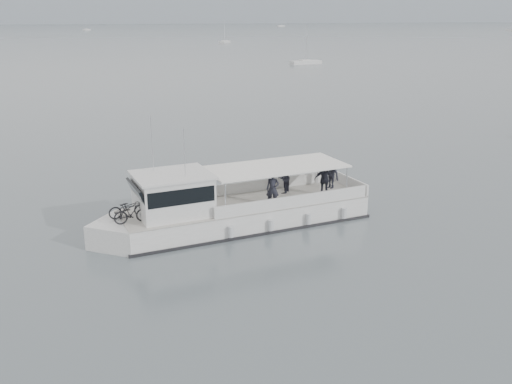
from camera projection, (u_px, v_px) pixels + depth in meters
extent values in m
plane|color=#525C60|center=(303.00, 238.00, 25.68)|extent=(1400.00, 1400.00, 0.00)
cube|color=#939EA8|center=(112.00, 8.00, 538.94)|extent=(1400.00, 90.00, 28.00)
cube|color=white|center=(246.00, 216.00, 27.12)|extent=(12.12, 5.18, 1.27)
cube|color=white|center=(122.00, 235.00, 24.79)|extent=(3.13, 3.13, 1.27)
cube|color=beige|center=(246.00, 203.00, 26.93)|extent=(12.12, 5.18, 0.06)
cube|color=black|center=(246.00, 224.00, 27.24)|extent=(12.34, 5.34, 0.18)
cube|color=white|center=(266.00, 185.00, 28.85)|extent=(7.73, 1.50, 0.59)
cube|color=white|center=(294.00, 202.00, 26.24)|extent=(7.73, 1.50, 0.59)
cube|color=white|center=(350.00, 183.00, 29.16)|extent=(0.66, 3.10, 0.59)
cube|color=white|center=(173.00, 195.00, 25.27)|extent=(3.56, 3.16, 1.76)
cube|color=black|center=(139.00, 196.00, 24.62)|extent=(0.98, 2.51, 1.13)
cube|color=black|center=(173.00, 189.00, 25.18)|extent=(3.37, 3.17, 0.69)
cube|color=white|center=(172.00, 175.00, 24.99)|extent=(3.78, 3.39, 0.10)
cube|color=white|center=(276.00, 167.00, 27.07)|extent=(7.08, 4.08, 0.08)
cylinder|color=silver|center=(225.00, 200.00, 24.88)|extent=(0.07, 0.07, 1.62)
cylinder|color=silver|center=(204.00, 183.00, 27.25)|extent=(0.07, 0.07, 1.62)
cylinder|color=silver|center=(347.00, 183.00, 27.37)|extent=(0.07, 0.07, 1.62)
cylinder|color=silver|center=(318.00, 169.00, 29.75)|extent=(0.07, 0.07, 1.62)
cylinder|color=silver|center=(152.00, 144.00, 25.13)|extent=(0.03, 0.03, 2.55)
cylinder|color=silver|center=(184.00, 154.00, 24.22)|extent=(0.03, 0.03, 2.15)
cylinder|color=silver|center=(231.00, 232.00, 25.03)|extent=(0.27, 0.27, 0.49)
cylinder|color=silver|center=(271.00, 225.00, 25.81)|extent=(0.27, 0.27, 0.49)
cylinder|color=silver|center=(309.00, 219.00, 26.59)|extent=(0.27, 0.27, 0.49)
cylinder|color=silver|center=(344.00, 213.00, 27.37)|extent=(0.27, 0.27, 0.49)
imported|color=black|center=(128.00, 208.00, 24.96)|extent=(1.76, 0.88, 0.88)
imported|color=black|center=(132.00, 213.00, 24.27)|extent=(1.60, 0.71, 0.93)
imported|color=#23242E|center=(273.00, 189.00, 26.31)|extent=(0.69, 0.57, 1.65)
imported|color=#23242E|center=(284.00, 177.00, 28.21)|extent=(0.97, 1.01, 1.65)
imported|color=#23242E|center=(324.00, 180.00, 27.73)|extent=(1.04, 0.78, 1.65)
imported|color=#23242E|center=(331.00, 173.00, 28.97)|extent=(1.02, 1.22, 1.65)
cube|color=white|center=(512.00, 30.00, 321.57)|extent=(5.70, 6.44, 0.75)
cube|color=white|center=(512.00, 29.00, 321.48)|extent=(2.86, 2.93, 0.45)
cube|color=white|center=(225.00, 42.00, 190.05)|extent=(4.95, 6.34, 0.75)
cube|color=white|center=(225.00, 41.00, 189.96)|extent=(2.62, 2.77, 0.45)
cylinder|color=silver|center=(225.00, 31.00, 188.93)|extent=(0.08, 0.08, 6.84)
cube|color=white|center=(87.00, 30.00, 326.57)|extent=(4.37, 5.50, 0.75)
cube|color=white|center=(86.00, 29.00, 326.48)|extent=(2.30, 2.41, 0.45)
cylinder|color=silver|center=(86.00, 24.00, 325.59)|extent=(0.08, 0.08, 5.96)
cube|color=white|center=(281.00, 26.00, 419.81)|extent=(6.53, 4.32, 0.75)
cube|color=white|center=(281.00, 26.00, 419.71)|extent=(2.70, 2.47, 0.45)
cube|color=white|center=(306.00, 63.00, 111.98)|extent=(6.37, 2.94, 0.75)
cube|color=white|center=(306.00, 61.00, 111.88)|extent=(2.40, 2.05, 0.45)
cylinder|color=silver|center=(306.00, 43.00, 110.87)|extent=(0.08, 0.08, 6.75)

